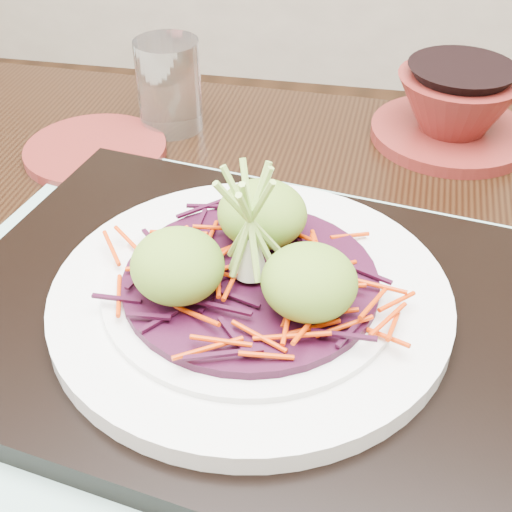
% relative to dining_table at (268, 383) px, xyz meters
% --- Properties ---
extents(dining_table, '(1.17, 0.80, 0.72)m').
position_rel_dining_table_xyz_m(dining_table, '(0.00, 0.00, 0.00)').
color(dining_table, black).
rests_on(dining_table, ground).
extents(placemat, '(0.57, 0.48, 0.00)m').
position_rel_dining_table_xyz_m(placemat, '(-0.01, -0.03, 0.10)').
color(placemat, '#85ACA2').
rests_on(placemat, dining_table).
extents(serving_tray, '(0.49, 0.40, 0.02)m').
position_rel_dining_table_xyz_m(serving_tray, '(-0.01, -0.03, 0.11)').
color(serving_tray, black).
rests_on(serving_tray, placemat).
extents(white_plate, '(0.29, 0.29, 0.02)m').
position_rel_dining_table_xyz_m(white_plate, '(-0.01, -0.03, 0.13)').
color(white_plate, silver).
rests_on(white_plate, serving_tray).
extents(cabbage_bed, '(0.18, 0.18, 0.01)m').
position_rel_dining_table_xyz_m(cabbage_bed, '(-0.01, -0.03, 0.14)').
color(cabbage_bed, '#340A21').
rests_on(cabbage_bed, white_plate).
extents(carrot_julienne, '(0.22, 0.22, 0.01)m').
position_rel_dining_table_xyz_m(carrot_julienne, '(-0.01, -0.03, 0.15)').
color(carrot_julienne, '#C93103').
rests_on(carrot_julienne, cabbage_bed).
extents(guacamole_scoops, '(0.16, 0.14, 0.05)m').
position_rel_dining_table_xyz_m(guacamole_scoops, '(-0.01, -0.03, 0.17)').
color(guacamole_scoops, olive).
rests_on(guacamole_scoops, cabbage_bed).
extents(scallion_garnish, '(0.07, 0.07, 0.10)m').
position_rel_dining_table_xyz_m(scallion_garnish, '(-0.01, -0.03, 0.19)').
color(scallion_garnish, '#91BD4B').
rests_on(scallion_garnish, cabbage_bed).
extents(terracotta_side_plate, '(0.17, 0.17, 0.01)m').
position_rel_dining_table_xyz_m(terracotta_side_plate, '(-0.22, 0.19, 0.10)').
color(terracotta_side_plate, '#5B1915').
rests_on(terracotta_side_plate, dining_table).
extents(water_glass, '(0.08, 0.08, 0.10)m').
position_rel_dining_table_xyz_m(water_glass, '(-0.16, 0.27, 0.14)').
color(water_glass, white).
rests_on(water_glass, dining_table).
extents(terracotta_bowl_set, '(0.18, 0.18, 0.07)m').
position_rel_dining_table_xyz_m(terracotta_bowl_set, '(0.14, 0.30, 0.13)').
color(terracotta_bowl_set, '#5B1915').
rests_on(terracotta_bowl_set, dining_table).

